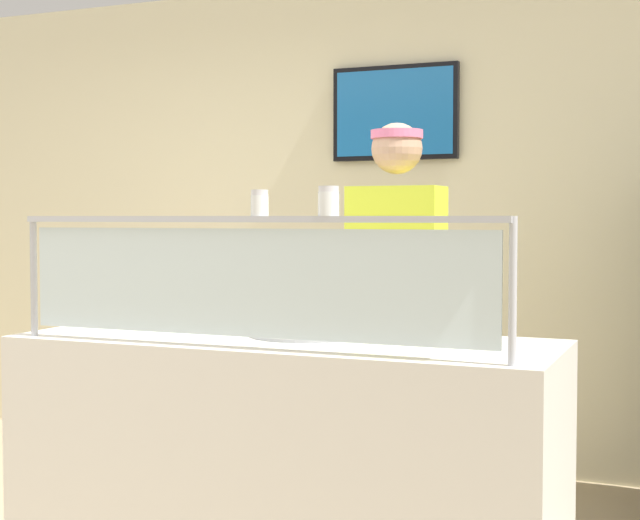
{
  "coord_description": "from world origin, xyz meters",
  "views": [
    {
      "loc": [
        2.32,
        -2.57,
        1.38
      ],
      "look_at": [
        1.07,
        0.39,
        1.23
      ],
      "focal_mm": 52.02,
      "sensor_mm": 36.0,
      "label": 1
    }
  ],
  "objects_px": {
    "pizza_tray": "(309,331)",
    "worker_figure": "(397,307)",
    "pizza_box_stack": "(159,285)",
    "pepper_flake_shaker": "(329,203)",
    "pizza_server": "(302,325)",
    "parmesan_shaker": "(260,205)"
  },
  "relations": [
    {
      "from": "pizza_server",
      "to": "worker_figure",
      "type": "xyz_separation_m",
      "value": [
        0.15,
        0.61,
        0.02
      ]
    },
    {
      "from": "pizza_box_stack",
      "to": "pizza_tray",
      "type": "bearing_deg",
      "value": -42.69
    },
    {
      "from": "pizza_tray",
      "to": "pepper_flake_shaker",
      "type": "height_order",
      "value": "pepper_flake_shaker"
    },
    {
      "from": "pizza_server",
      "to": "pepper_flake_shaker",
      "type": "bearing_deg",
      "value": -54.09
    },
    {
      "from": "pizza_box_stack",
      "to": "pizza_server",
      "type": "bearing_deg",
      "value": -43.43
    },
    {
      "from": "parmesan_shaker",
      "to": "pizza_server",
      "type": "bearing_deg",
      "value": 93.04
    },
    {
      "from": "pizza_tray",
      "to": "worker_figure",
      "type": "height_order",
      "value": "worker_figure"
    },
    {
      "from": "parmesan_shaker",
      "to": "pizza_box_stack",
      "type": "relative_size",
      "value": 0.19
    },
    {
      "from": "parmesan_shaker",
      "to": "pepper_flake_shaker",
      "type": "height_order",
      "value": "pepper_flake_shaker"
    },
    {
      "from": "pizza_server",
      "to": "parmesan_shaker",
      "type": "height_order",
      "value": "parmesan_shaker"
    },
    {
      "from": "parmesan_shaker",
      "to": "pizza_box_stack",
      "type": "bearing_deg",
      "value": 130.34
    },
    {
      "from": "pepper_flake_shaker",
      "to": "pizza_box_stack",
      "type": "distance_m",
      "value": 2.59
    },
    {
      "from": "parmesan_shaker",
      "to": "pepper_flake_shaker",
      "type": "bearing_deg",
      "value": 0.0
    },
    {
      "from": "pizza_tray",
      "to": "pizza_server",
      "type": "xyz_separation_m",
      "value": [
        -0.02,
        -0.02,
        0.02
      ]
    },
    {
      "from": "parmesan_shaker",
      "to": "worker_figure",
      "type": "distance_m",
      "value": 1.08
    },
    {
      "from": "parmesan_shaker",
      "to": "worker_figure",
      "type": "relative_size",
      "value": 0.05
    },
    {
      "from": "pizza_tray",
      "to": "pizza_server",
      "type": "distance_m",
      "value": 0.03
    },
    {
      "from": "pizza_box_stack",
      "to": "worker_figure",
      "type": "bearing_deg",
      "value": -26.31
    },
    {
      "from": "pizza_server",
      "to": "pepper_flake_shaker",
      "type": "distance_m",
      "value": 0.63
    },
    {
      "from": "pizza_tray",
      "to": "parmesan_shaker",
      "type": "distance_m",
      "value": 0.6
    },
    {
      "from": "pizza_tray",
      "to": "pizza_box_stack",
      "type": "bearing_deg",
      "value": 137.31
    },
    {
      "from": "pizza_tray",
      "to": "pizza_box_stack",
      "type": "distance_m",
      "value": 2.1
    }
  ]
}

